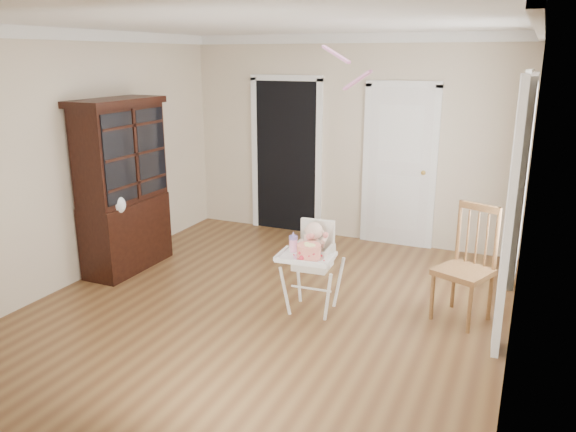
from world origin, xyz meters
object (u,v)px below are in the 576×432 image
at_px(sippy_cup, 293,243).
at_px(china_cabinet, 123,186).
at_px(cake, 309,251).
at_px(high_chair, 313,257).
at_px(dining_chair, 466,268).

bearing_deg(sippy_cup, china_cabinet, 171.53).
bearing_deg(cake, high_chair, 102.31).
relative_size(high_chair, cake, 3.21).
height_order(cake, china_cabinet, china_cabinet).
height_order(cake, dining_chair, dining_chair).
xyz_separation_m(cake, sippy_cup, (-0.20, 0.11, 0.02)).
bearing_deg(dining_chair, china_cabinet, -154.80).
distance_m(high_chair, dining_chair, 1.44).
distance_m(high_chair, sippy_cup, 0.25).
relative_size(cake, china_cabinet, 0.14).
bearing_deg(china_cabinet, dining_chair, 3.13).
xyz_separation_m(high_chair, sippy_cup, (-0.15, -0.12, 0.15)).
bearing_deg(dining_chair, sippy_cup, -138.27).
distance_m(sippy_cup, china_cabinet, 2.31).
bearing_deg(dining_chair, high_chair, -140.80).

